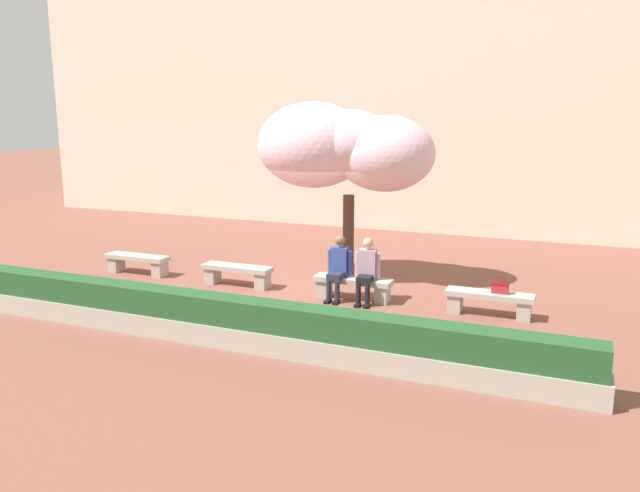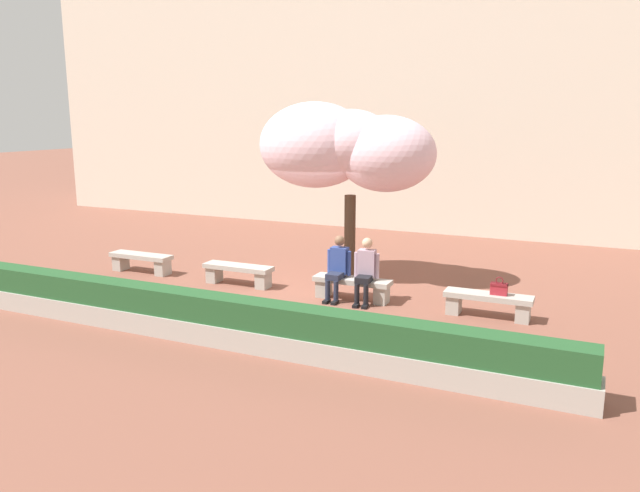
% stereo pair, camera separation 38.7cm
% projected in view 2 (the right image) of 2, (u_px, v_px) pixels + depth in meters
% --- Properties ---
extents(ground_plane, '(100.00, 100.00, 0.00)m').
position_uv_depth(ground_plane, '(293.00, 292.00, 13.14)').
color(ground_plane, brown).
extents(building_facade, '(28.00, 4.00, 10.46)m').
position_uv_depth(building_facade, '(425.00, 67.00, 20.74)').
color(building_facade, beige).
rests_on(building_facade, ground).
extents(stone_bench_west_end, '(1.59, 0.43, 0.45)m').
position_uv_depth(stone_bench_west_end, '(141.00, 260.00, 14.73)').
color(stone_bench_west_end, '#ADA89E').
rests_on(stone_bench_west_end, ground).
extents(stone_bench_near_west, '(1.59, 0.43, 0.45)m').
position_uv_depth(stone_bench_near_west, '(238.00, 272.00, 13.63)').
color(stone_bench_near_west, '#ADA89E').
rests_on(stone_bench_near_west, ground).
extents(stone_bench_center, '(1.59, 0.43, 0.45)m').
position_uv_depth(stone_bench_center, '(352.00, 285.00, 12.53)').
color(stone_bench_center, '#ADA89E').
rests_on(stone_bench_center, ground).
extents(stone_bench_near_east, '(1.59, 0.43, 0.45)m').
position_uv_depth(stone_bench_near_east, '(488.00, 302.00, 11.43)').
color(stone_bench_near_east, '#ADA89E').
rests_on(stone_bench_near_east, ground).
extents(person_seated_left, '(0.51, 0.68, 1.29)m').
position_uv_depth(person_seated_left, '(338.00, 265.00, 12.52)').
color(person_seated_left, black).
rests_on(person_seated_left, ground).
extents(person_seated_right, '(0.51, 0.71, 1.29)m').
position_uv_depth(person_seated_right, '(366.00, 268.00, 12.28)').
color(person_seated_right, black).
rests_on(person_seated_right, ground).
extents(handbag, '(0.30, 0.15, 0.34)m').
position_uv_depth(handbag, '(499.00, 288.00, 11.31)').
color(handbag, '#A3232D').
rests_on(handbag, stone_bench_near_east).
extents(cherry_tree_main, '(3.93, 2.23, 3.95)m').
position_uv_depth(cherry_tree_main, '(344.00, 148.00, 13.49)').
color(cherry_tree_main, '#473323').
rests_on(cherry_tree_main, ground).
extents(planter_hedge_foreground, '(12.04, 0.50, 0.80)m').
position_uv_depth(planter_hedge_foreground, '(205.00, 318.00, 10.23)').
color(planter_hedge_foreground, '#ADA89E').
rests_on(planter_hedge_foreground, ground).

